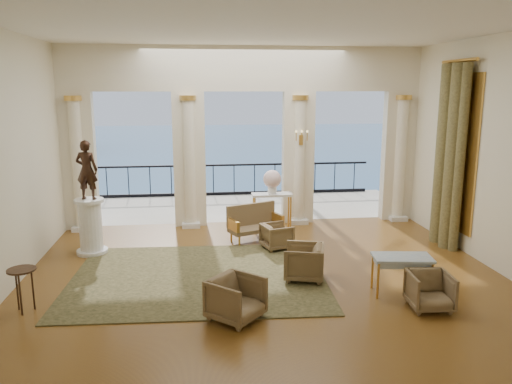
{
  "coord_description": "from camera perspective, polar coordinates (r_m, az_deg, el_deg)",
  "views": [
    {
      "loc": [
        -1.24,
        -8.78,
        3.5
      ],
      "look_at": [
        -0.1,
        0.6,
        1.51
      ],
      "focal_mm": 35.0,
      "sensor_mm": 36.0,
      "label": 1
    }
  ],
  "objects": [
    {
      "name": "floor",
      "position": [
        9.53,
        1.03,
        -9.67
      ],
      "size": [
        9.0,
        9.0,
        0.0
      ],
      "primitive_type": "plane",
      "color": "#512F16",
      "rests_on": "ground"
    },
    {
      "name": "room_walls",
      "position": [
        7.79,
        2.26,
        7.28
      ],
      "size": [
        9.0,
        9.0,
        9.0
      ],
      "color": "#F2EACB",
      "rests_on": "ground"
    },
    {
      "name": "arcade",
      "position": [
        12.69,
        -1.33,
        7.73
      ],
      "size": [
        9.0,
        0.56,
        4.5
      ],
      "color": "white",
      "rests_on": "ground"
    },
    {
      "name": "terrace",
      "position": [
        15.06,
        -2.03,
        -1.76
      ],
      "size": [
        10.0,
        3.6,
        0.1
      ],
      "primitive_type": "cube",
      "color": "#BFB19E",
      "rests_on": "ground"
    },
    {
      "name": "balustrade",
      "position": [
        16.52,
        -2.52,
        1.09
      ],
      "size": [
        9.0,
        0.06,
        1.03
      ],
      "color": "black",
      "rests_on": "terrace"
    },
    {
      "name": "palm_tree",
      "position": [
        15.73,
        5.1,
        13.99
      ],
      "size": [
        2.0,
        2.0,
        4.5
      ],
      "color": "#4C3823",
      "rests_on": "terrace"
    },
    {
      "name": "headland",
      "position": [
        84.12,
        -27.08,
        6.17
      ],
      "size": [
        22.0,
        18.0,
        6.0
      ],
      "primitive_type": "cube",
      "color": "black",
      "rests_on": "sea"
    },
    {
      "name": "sea",
      "position": [
        69.44,
        -5.87,
        3.97
      ],
      "size": [
        160.0,
        160.0,
        0.0
      ],
      "primitive_type": "plane",
      "color": "#286491",
      "rests_on": "ground"
    },
    {
      "name": "curtain",
      "position": [
        11.76,
        21.18,
        3.84
      ],
      "size": [
        0.33,
        1.4,
        4.09
      ],
      "color": "brown",
      "rests_on": "ground"
    },
    {
      "name": "window_frame",
      "position": [
        11.84,
        22.0,
        4.22
      ],
      "size": [
        0.04,
        1.6,
        3.4
      ],
      "primitive_type": "cube",
      "color": "gold",
      "rests_on": "room_walls"
    },
    {
      "name": "wall_sconce",
      "position": [
        12.63,
        5.18,
        6.05
      ],
      "size": [
        0.3,
        0.11,
        0.33
      ],
      "color": "gold",
      "rests_on": "arcade"
    },
    {
      "name": "rug",
      "position": [
        9.57,
        -6.61,
        -9.59
      ],
      "size": [
        4.87,
        3.88,
        0.02
      ],
      "primitive_type": "cube",
      "rotation": [
        0.0,
        0.0,
        -0.05
      ],
      "color": "#2A2E16",
      "rests_on": "ground"
    },
    {
      "name": "armchair_a",
      "position": [
        7.78,
        -2.3,
        -11.88
      ],
      "size": [
        0.98,
        0.98,
        0.74
      ],
      "primitive_type": "imported",
      "rotation": [
        0.0,
        0.0,
        0.83
      ],
      "color": "#40301E",
      "rests_on": "ground"
    },
    {
      "name": "armchair_b",
      "position": [
        8.6,
        19.27,
        -10.43
      ],
      "size": [
        0.7,
        0.66,
        0.67
      ],
      "primitive_type": "imported",
      "rotation": [
        0.0,
        0.0,
        -0.08
      ],
      "color": "#40301E",
      "rests_on": "ground"
    },
    {
      "name": "armchair_c",
      "position": [
        9.35,
        5.5,
        -7.79
      ],
      "size": [
        0.82,
        0.85,
        0.73
      ],
      "primitive_type": "imported",
      "rotation": [
        0.0,
        0.0,
        -1.84
      ],
      "color": "#40301E",
      "rests_on": "ground"
    },
    {
      "name": "armchair_d",
      "position": [
        11.04,
        2.41,
        -4.94
      ],
      "size": [
        0.71,
        0.73,
        0.62
      ],
      "primitive_type": "imported",
      "rotation": [
        0.0,
        0.0,
        1.85
      ],
      "color": "#40301E",
      "rests_on": "ground"
    },
    {
      "name": "settee",
      "position": [
        11.66,
        -0.23,
        -3.49
      ],
      "size": [
        1.36,
        0.97,
        0.83
      ],
      "rotation": [
        0.0,
        0.0,
        0.39
      ],
      "color": "#40301E",
      "rests_on": "ground"
    },
    {
      "name": "game_table",
      "position": [
        8.96,
        16.37,
        -7.49
      ],
      "size": [
        1.05,
        0.67,
        0.68
      ],
      "rotation": [
        0.0,
        0.0,
        -0.14
      ],
      "color": "#90A5BA",
      "rests_on": "ground"
    },
    {
      "name": "pedestal",
      "position": [
        11.21,
        -18.36,
        -3.87
      ],
      "size": [
        0.65,
        0.65,
        1.19
      ],
      "color": "silver",
      "rests_on": "ground"
    },
    {
      "name": "statue",
      "position": [
        10.95,
        -18.78,
        2.4
      ],
      "size": [
        0.5,
        0.38,
        1.25
      ],
      "primitive_type": "imported",
      "rotation": [
        0.0,
        0.0,
        2.94
      ],
      "color": "black",
      "rests_on": "pedestal"
    },
    {
      "name": "console_table",
      "position": [
        12.28,
        1.85,
        -0.91
      ],
      "size": [
        1.0,
        0.4,
        0.95
      ],
      "rotation": [
        0.0,
        0.0,
        0.01
      ],
      "color": "silver",
      "rests_on": "ground"
    },
    {
      "name": "urn",
      "position": [
        12.18,
        1.86,
        1.35
      ],
      "size": [
        0.44,
        0.44,
        0.58
      ],
      "color": "white",
      "rests_on": "console_table"
    },
    {
      "name": "side_table",
      "position": [
        8.75,
        -25.19,
        -8.59
      ],
      "size": [
        0.44,
        0.44,
        0.71
      ],
      "color": "black",
      "rests_on": "ground"
    }
  ]
}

